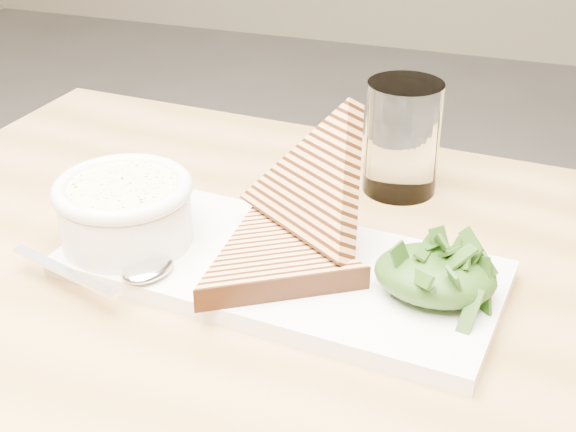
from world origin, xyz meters
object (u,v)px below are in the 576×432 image
(table_top, at_px, (400,373))
(glass_near, at_px, (402,138))
(platter, at_px, (281,269))
(soup_bowl, at_px, (126,218))

(table_top, distance_m, glass_near, 0.28)
(table_top, xyz_separation_m, platter, (-0.12, 0.07, 0.03))
(platter, bearing_deg, soup_bowl, -175.15)
(platter, relative_size, glass_near, 3.21)
(table_top, height_order, soup_bowl, soup_bowl)
(table_top, bearing_deg, glass_near, 102.65)
(platter, bearing_deg, table_top, -29.38)
(table_top, height_order, glass_near, glass_near)
(glass_near, bearing_deg, platter, -107.46)
(platter, xyz_separation_m, glass_near, (0.06, 0.20, 0.05))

